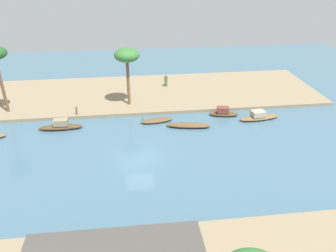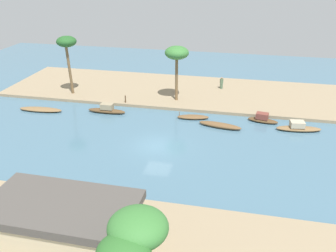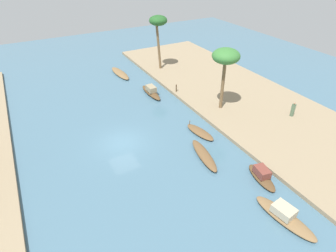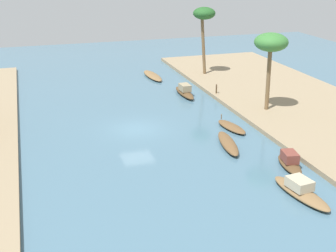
{
  "view_description": "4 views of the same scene",
  "coord_description": "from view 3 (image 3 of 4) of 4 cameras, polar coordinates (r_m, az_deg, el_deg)",
  "views": [
    {
      "loc": [
        0.86,
        26.45,
        16.32
      ],
      "look_at": [
        -3.17,
        -4.74,
        0.66
      ],
      "focal_mm": 37.47,
      "sensor_mm": 36.0,
      "label": 1
    },
    {
      "loc": [
        -7.65,
        30.41,
        16.37
      ],
      "look_at": [
        -0.39,
        -2.79,
        0.86
      ],
      "focal_mm": 39.86,
      "sensor_mm": 36.0,
      "label": 2
    },
    {
      "loc": [
        -20.42,
        6.33,
        15.51
      ],
      "look_at": [
        -0.27,
        -4.71,
        0.53
      ],
      "focal_mm": 30.02,
      "sensor_mm": 36.0,
      "label": 3
    },
    {
      "loc": [
        -33.51,
        7.84,
        13.04
      ],
      "look_at": [
        -2.76,
        -1.74,
        1.05
      ],
      "focal_mm": 49.66,
      "sensor_mm": 36.0,
      "label": 4
    }
  ],
  "objects": [
    {
      "name": "river_water",
      "position": [
        26.41,
        -9.3,
        -3.37
      ],
      "size": [
        77.85,
        77.85,
        0.0
      ],
      "primitive_type": "plane",
      "color": "#476B7F",
      "rests_on": "ground"
    },
    {
      "name": "riverbank_left",
      "position": [
        33.58,
        16.17,
        4.54
      ],
      "size": [
        46.87,
        13.02,
        0.35
      ],
      "primitive_type": "cube",
      "color": "#937F60",
      "rests_on": "ground"
    },
    {
      "name": "sampan_foreground",
      "position": [
        40.66,
        -9.71,
        10.52
      ],
      "size": [
        5.21,
        1.51,
        0.41
      ],
      "rotation": [
        0.0,
        0.0,
        0.05
      ],
      "color": "brown",
      "rests_on": "river_water"
    },
    {
      "name": "sampan_with_red_awning",
      "position": [
        24.43,
        7.33,
        -5.86
      ],
      "size": [
        4.67,
        1.82,
        0.51
      ],
      "rotation": [
        0.0,
        0.0,
        -0.18
      ],
      "color": "brown",
      "rests_on": "river_water"
    },
    {
      "name": "sampan_near_left_bank",
      "position": [
        27.3,
        6.53,
        -1.25
      ],
      "size": [
        3.6,
        1.63,
        0.77
      ],
      "rotation": [
        0.0,
        0.0,
        0.16
      ],
      "color": "brown",
      "rests_on": "river_water"
    },
    {
      "name": "sampan_with_tall_canopy",
      "position": [
        21.02,
        22.58,
        -16.47
      ],
      "size": [
        4.68,
        1.83,
        1.02
      ],
      "rotation": [
        0.0,
        0.0,
        0.13
      ],
      "color": "brown",
      "rests_on": "river_water"
    },
    {
      "name": "sampan_downstream_large",
      "position": [
        34.41,
        -3.47,
        7.0
      ],
      "size": [
        4.45,
        1.02,
        1.14
      ],
      "rotation": [
        0.0,
        0.0,
        0.01
      ],
      "color": "brown",
      "rests_on": "river_water"
    },
    {
      "name": "sampan_midstream",
      "position": [
        23.3,
        18.49,
        -9.54
      ],
      "size": [
        3.36,
        1.63,
        1.03
      ],
      "rotation": [
        0.0,
        0.0,
        -0.18
      ],
      "color": "brown",
      "rests_on": "river_water"
    },
    {
      "name": "person_on_near_bank",
      "position": [
        31.86,
        24.0,
        2.93
      ],
      "size": [
        0.51,
        0.51,
        1.56
      ],
      "rotation": [
        0.0,
        0.0,
        3.61
      ],
      "color": "#4C664C",
      "rests_on": "riverbank_left"
    },
    {
      "name": "mooring_post",
      "position": [
        34.33,
        1.69,
        7.71
      ],
      "size": [
        0.14,
        0.14,
        0.88
      ],
      "primitive_type": "cylinder",
      "color": "#4C3823",
      "rests_on": "riverbank_left"
    },
    {
      "name": "palm_tree_left_near",
      "position": [
        29.19,
        11.67,
        13.46
      ],
      "size": [
        2.81,
        2.81,
        6.6
      ],
      "color": "brown",
      "rests_on": "riverbank_left"
    },
    {
      "name": "palm_tree_left_far",
      "position": [
        39.5,
        -2.0,
        20.23
      ],
      "size": [
        2.42,
        2.42,
        7.32
      ],
      "color": "brown",
      "rests_on": "riverbank_left"
    }
  ]
}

